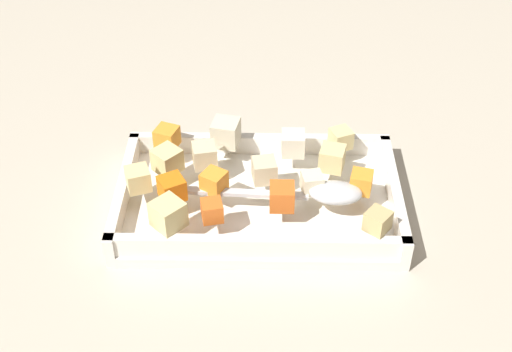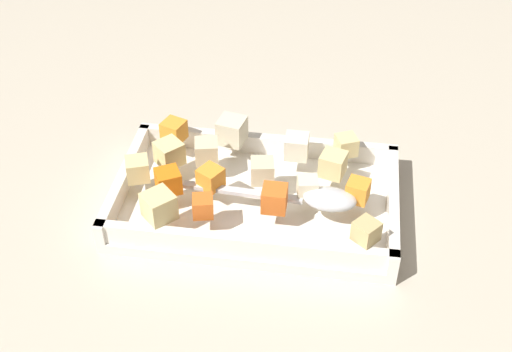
% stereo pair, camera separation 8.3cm
% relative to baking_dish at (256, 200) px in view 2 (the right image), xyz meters
% --- Properties ---
extents(ground_plane, '(4.00, 4.00, 0.00)m').
position_rel_baking_dish_xyz_m(ground_plane, '(-0.01, 0.00, -0.01)').
color(ground_plane, '#BCB29E').
extents(baking_dish, '(0.34, 0.20, 0.04)m').
position_rel_baking_dish_xyz_m(baking_dish, '(0.00, 0.00, 0.00)').
color(baking_dish, white).
rests_on(baking_dish, ground_plane).
extents(carrot_chunk_heap_side, '(0.03, 0.03, 0.03)m').
position_rel_baking_dish_xyz_m(carrot_chunk_heap_side, '(0.12, -0.07, 0.04)').
color(carrot_chunk_heap_side, orange).
rests_on(carrot_chunk_heap_side, baking_dish).
extents(carrot_chunk_corner_ne, '(0.04, 0.04, 0.03)m').
position_rel_baking_dish_xyz_m(carrot_chunk_corner_ne, '(0.05, 0.01, 0.04)').
color(carrot_chunk_corner_ne, orange).
rests_on(carrot_chunk_corner_ne, baking_dish).
extents(carrot_chunk_front_center, '(0.03, 0.03, 0.03)m').
position_rel_baking_dish_xyz_m(carrot_chunk_front_center, '(-0.03, 0.04, 0.04)').
color(carrot_chunk_front_center, orange).
rests_on(carrot_chunk_front_center, baking_dish).
extents(carrot_chunk_near_right, '(0.03, 0.03, 0.02)m').
position_rel_baking_dish_xyz_m(carrot_chunk_near_right, '(0.05, 0.06, 0.04)').
color(carrot_chunk_near_right, orange).
rests_on(carrot_chunk_near_right, baking_dish).
extents(carrot_chunk_near_spoon, '(0.03, 0.03, 0.03)m').
position_rel_baking_dish_xyz_m(carrot_chunk_near_spoon, '(-0.12, 0.01, 0.04)').
color(carrot_chunk_near_spoon, orange).
rests_on(carrot_chunk_near_spoon, baking_dish).
extents(carrot_chunk_far_right, '(0.04, 0.04, 0.03)m').
position_rel_baking_dish_xyz_m(carrot_chunk_far_right, '(0.10, 0.03, 0.04)').
color(carrot_chunk_far_right, orange).
rests_on(carrot_chunk_far_right, baking_dish).
extents(potato_chunk_mid_left, '(0.04, 0.04, 0.03)m').
position_rel_baking_dish_xyz_m(potato_chunk_mid_left, '(0.11, -0.02, 0.04)').
color(potato_chunk_mid_left, '#E0CC89').
rests_on(potato_chunk_mid_left, baking_dish).
extents(potato_chunk_heap_top, '(0.03, 0.03, 0.03)m').
position_rel_baking_dish_xyz_m(potato_chunk_heap_top, '(0.07, -0.03, 0.04)').
color(potato_chunk_heap_top, beige).
rests_on(potato_chunk_heap_top, baking_dish).
extents(potato_chunk_corner_sw, '(0.04, 0.04, 0.03)m').
position_rel_baking_dish_xyz_m(potato_chunk_corner_sw, '(-0.09, -0.03, 0.04)').
color(potato_chunk_corner_sw, '#E0CC89').
rests_on(potato_chunk_corner_sw, baking_dish).
extents(potato_chunk_mid_right, '(0.05, 0.05, 0.03)m').
position_rel_baking_dish_xyz_m(potato_chunk_mid_right, '(0.10, 0.08, 0.04)').
color(potato_chunk_mid_right, '#E0CC89').
rests_on(potato_chunk_mid_right, baking_dish).
extents(potato_chunk_far_left, '(0.03, 0.03, 0.02)m').
position_rel_baking_dish_xyz_m(potato_chunk_far_left, '(-0.06, 0.01, 0.04)').
color(potato_chunk_far_left, beige).
rests_on(potato_chunk_far_left, baking_dish).
extents(potato_chunk_center, '(0.03, 0.03, 0.03)m').
position_rel_baking_dish_xyz_m(potato_chunk_center, '(0.14, 0.01, 0.04)').
color(potato_chunk_center, '#E0CC89').
rests_on(potato_chunk_center, baking_dish).
extents(potato_chunk_under_handle, '(0.03, 0.03, 0.02)m').
position_rel_baking_dish_xyz_m(potato_chunk_under_handle, '(-0.10, -0.07, 0.04)').
color(potato_chunk_under_handle, '#E0CC89').
rests_on(potato_chunk_under_handle, baking_dish).
extents(potato_chunk_rim_edge, '(0.03, 0.03, 0.03)m').
position_rel_baking_dish_xyz_m(potato_chunk_rim_edge, '(-0.01, -0.01, 0.04)').
color(potato_chunk_rim_edge, beige).
rests_on(potato_chunk_rim_edge, baking_dish).
extents(potato_chunk_corner_se, '(0.03, 0.03, 0.02)m').
position_rel_baking_dish_xyz_m(potato_chunk_corner_se, '(-0.13, 0.08, 0.04)').
color(potato_chunk_corner_se, tan).
rests_on(potato_chunk_corner_se, baking_dish).
extents(parsnip_chunk_corner_nw, '(0.03, 0.03, 0.03)m').
position_rel_baking_dish_xyz_m(parsnip_chunk_corner_nw, '(-0.04, -0.06, 0.04)').
color(parsnip_chunk_corner_nw, silver).
rests_on(parsnip_chunk_corner_nw, baking_dish).
extents(parsnip_chunk_near_left, '(0.04, 0.04, 0.03)m').
position_rel_baking_dish_xyz_m(parsnip_chunk_near_left, '(0.04, -0.08, 0.05)').
color(parsnip_chunk_near_left, beige).
rests_on(parsnip_chunk_near_left, baking_dish).
extents(serving_spoon, '(0.21, 0.04, 0.02)m').
position_rel_baking_dish_xyz_m(serving_spoon, '(-0.08, 0.03, 0.04)').
color(serving_spoon, silver).
rests_on(serving_spoon, baking_dish).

